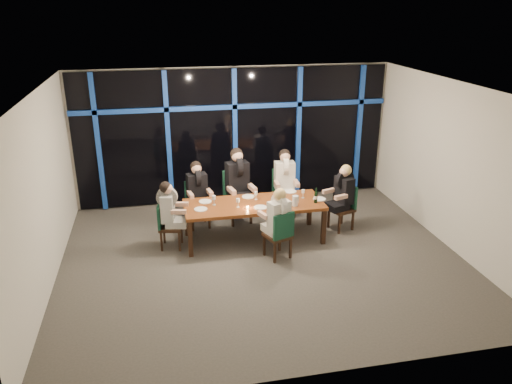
% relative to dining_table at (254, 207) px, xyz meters
% --- Properties ---
extents(room, '(7.04, 7.00, 3.02)m').
position_rel_dining_table_xyz_m(room, '(0.00, -0.80, 1.34)').
color(room, '#504D47').
rests_on(room, ground).
extents(window_wall, '(6.86, 0.43, 2.94)m').
position_rel_dining_table_xyz_m(window_wall, '(0.01, 2.13, 0.87)').
color(window_wall, black).
rests_on(window_wall, ground).
extents(dining_table, '(2.60, 1.00, 0.75)m').
position_rel_dining_table_xyz_m(dining_table, '(0.00, 0.00, 0.00)').
color(dining_table, brown).
rests_on(dining_table, ground).
extents(chair_far_left, '(0.50, 0.50, 0.93)m').
position_rel_dining_table_xyz_m(chair_far_left, '(-0.99, 0.88, -0.16)').
color(chair_far_left, black).
rests_on(chair_far_left, ground).
extents(chair_far_mid, '(0.58, 0.58, 1.07)m').
position_rel_dining_table_xyz_m(chair_far_mid, '(-0.17, 0.97, -0.09)').
color(chair_far_mid, black).
rests_on(chair_far_mid, ground).
extents(chair_far_right, '(0.48, 0.48, 0.99)m').
position_rel_dining_table_xyz_m(chair_far_right, '(0.86, 1.08, -0.13)').
color(chair_far_right, black).
rests_on(chair_far_right, ground).
extents(chair_end_left, '(0.48, 0.48, 0.88)m').
position_rel_dining_table_xyz_m(chair_end_left, '(-1.63, 0.01, -0.19)').
color(chair_end_left, black).
rests_on(chair_end_left, ground).
extents(chair_end_right, '(0.54, 0.54, 0.91)m').
position_rel_dining_table_xyz_m(chair_end_right, '(1.87, 0.14, -0.17)').
color(chair_end_right, black).
rests_on(chair_end_right, ground).
extents(chair_near_mid, '(0.54, 0.54, 0.90)m').
position_rel_dining_table_xyz_m(chair_near_mid, '(0.30, -0.84, -0.18)').
color(chair_near_mid, black).
rests_on(chair_near_mid, ground).
extents(diner_far_left, '(0.50, 0.61, 0.91)m').
position_rel_dining_table_xyz_m(diner_far_left, '(-0.98, 0.81, 0.21)').
color(diner_far_left, black).
rests_on(diner_far_left, ground).
extents(diner_far_mid, '(0.58, 0.71, 1.04)m').
position_rel_dining_table_xyz_m(diner_far_mid, '(-0.15, 0.89, 0.33)').
color(diner_far_mid, black).
rests_on(diner_far_mid, ground).
extents(diner_far_right, '(0.50, 0.63, 0.96)m').
position_rel_dining_table_xyz_m(diner_far_right, '(0.86, 1.00, 0.26)').
color(diner_far_right, silver).
rests_on(diner_far_right, ground).
extents(diner_end_left, '(0.58, 0.48, 0.86)m').
position_rel_dining_table_xyz_m(diner_end_left, '(-1.56, -0.00, 0.16)').
color(diner_end_left, black).
rests_on(diner_end_left, ground).
extents(diner_end_right, '(0.62, 0.54, 0.89)m').
position_rel_dining_table_xyz_m(diner_end_right, '(1.80, 0.12, 0.19)').
color(diner_end_right, black).
rests_on(diner_end_right, ground).
extents(diner_near_mid, '(0.55, 0.62, 0.88)m').
position_rel_dining_table_xyz_m(diner_near_mid, '(0.27, -0.77, 0.18)').
color(diner_near_mid, silver).
rests_on(diner_near_mid, ground).
extents(plate_far_left, '(0.24, 0.24, 0.01)m').
position_rel_dining_table_xyz_m(plate_far_left, '(-0.88, 0.25, 0.08)').
color(plate_far_left, white).
rests_on(plate_far_left, dining_table).
extents(plate_far_mid, '(0.24, 0.24, 0.01)m').
position_rel_dining_table_xyz_m(plate_far_mid, '(-0.04, 0.33, 0.08)').
color(plate_far_mid, white).
rests_on(plate_far_mid, dining_table).
extents(plate_far_right, '(0.24, 0.24, 0.01)m').
position_rel_dining_table_xyz_m(plate_far_right, '(0.83, 0.44, 0.08)').
color(plate_far_right, white).
rests_on(plate_far_right, dining_table).
extents(plate_end_left, '(0.24, 0.24, 0.01)m').
position_rel_dining_table_xyz_m(plate_end_left, '(-1.00, -0.10, 0.08)').
color(plate_end_left, white).
rests_on(plate_end_left, dining_table).
extents(plate_end_right, '(0.24, 0.24, 0.01)m').
position_rel_dining_table_xyz_m(plate_end_right, '(1.26, -0.06, 0.08)').
color(plate_end_right, white).
rests_on(plate_end_right, dining_table).
extents(plate_near_mid, '(0.24, 0.24, 0.01)m').
position_rel_dining_table_xyz_m(plate_near_mid, '(0.07, -0.24, 0.08)').
color(plate_near_mid, white).
rests_on(plate_near_mid, dining_table).
extents(wine_bottle, '(0.07, 0.07, 0.29)m').
position_rel_dining_table_xyz_m(wine_bottle, '(1.14, -0.21, 0.18)').
color(wine_bottle, black).
rests_on(wine_bottle, dining_table).
extents(water_pitcher, '(0.12, 0.11, 0.20)m').
position_rel_dining_table_xyz_m(water_pitcher, '(0.72, -0.27, 0.17)').
color(water_pitcher, silver).
rests_on(water_pitcher, dining_table).
extents(tea_light, '(0.05, 0.05, 0.03)m').
position_rel_dining_table_xyz_m(tea_light, '(-0.16, -0.21, 0.08)').
color(tea_light, '#FFA04C').
rests_on(tea_light, dining_table).
extents(wine_glass_a, '(0.07, 0.07, 0.17)m').
position_rel_dining_table_xyz_m(wine_glass_a, '(-0.32, -0.13, 0.19)').
color(wine_glass_a, silver).
rests_on(wine_glass_a, dining_table).
extents(wine_glass_b, '(0.06, 0.06, 0.16)m').
position_rel_dining_table_xyz_m(wine_glass_b, '(0.08, 0.18, 0.18)').
color(wine_glass_b, silver).
rests_on(wine_glass_b, dining_table).
extents(wine_glass_c, '(0.06, 0.06, 0.16)m').
position_rel_dining_table_xyz_m(wine_glass_c, '(0.45, -0.01, 0.18)').
color(wine_glass_c, white).
rests_on(wine_glass_c, dining_table).
extents(wine_glass_d, '(0.07, 0.07, 0.18)m').
position_rel_dining_table_xyz_m(wine_glass_d, '(-0.74, 0.07, 0.20)').
color(wine_glass_d, silver).
rests_on(wine_glass_d, dining_table).
extents(wine_glass_e, '(0.06, 0.06, 0.17)m').
position_rel_dining_table_xyz_m(wine_glass_e, '(0.98, 0.08, 0.19)').
color(wine_glass_e, silver).
rests_on(wine_glass_e, dining_table).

